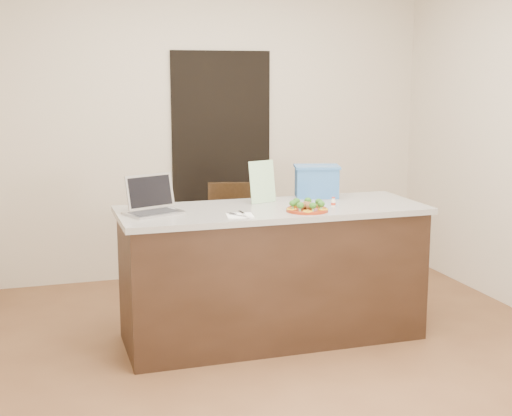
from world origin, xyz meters
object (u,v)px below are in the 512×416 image
object	(u,v)px
island	(272,273)
laptop	(152,202)
blue_box	(317,181)
yogurt_bottle	(333,203)
chair	(238,235)
napkin	(240,216)
plate	(307,210)

from	to	relation	value
island	laptop	size ratio (longest dim) A/B	5.12
blue_box	island	bearing A→B (deg)	-130.92
yogurt_bottle	blue_box	size ratio (longest dim) A/B	0.18
blue_box	chair	xyz separation A→B (m)	(-0.43, 0.61, -0.50)
blue_box	chair	size ratio (longest dim) A/B	0.39
napkin	chair	xyz separation A→B (m)	(0.30, 1.12, -0.39)
napkin	blue_box	xyz separation A→B (m)	(0.73, 0.52, 0.11)
laptop	chair	world-z (taller)	laptop
island	laptop	world-z (taller)	laptop
laptop	blue_box	size ratio (longest dim) A/B	1.09
plate	chair	size ratio (longest dim) A/B	0.29
blue_box	chair	distance (m)	0.89
laptop	chair	distance (m)	1.25
plate	napkin	world-z (taller)	plate
napkin	chair	bearing A→B (deg)	74.88
yogurt_bottle	island	bearing A→B (deg)	164.43
plate	laptop	bearing A→B (deg)	164.97
island	plate	bearing A→B (deg)	-50.52
plate	chair	bearing A→B (deg)	98.27
yogurt_bottle	laptop	bearing A→B (deg)	172.06
plate	yogurt_bottle	bearing A→B (deg)	22.55
island	laptop	bearing A→B (deg)	175.92
laptop	chair	size ratio (longest dim) A/B	0.43
plate	chair	xyz separation A→B (m)	(-0.16, 1.10, -0.40)
yogurt_bottle	chair	bearing A→B (deg)	110.98
plate	yogurt_bottle	distance (m)	0.24
chair	napkin	bearing A→B (deg)	-91.68
chair	yogurt_bottle	bearing A→B (deg)	-55.58
napkin	chair	distance (m)	1.22
napkin	yogurt_bottle	size ratio (longest dim) A/B	2.47
island	blue_box	xyz separation A→B (m)	(0.43, 0.29, 0.57)
blue_box	plate	bearing A→B (deg)	-103.05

